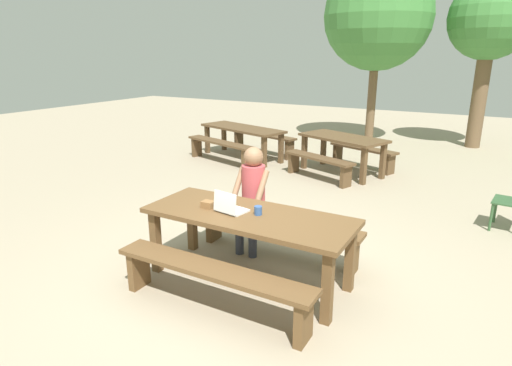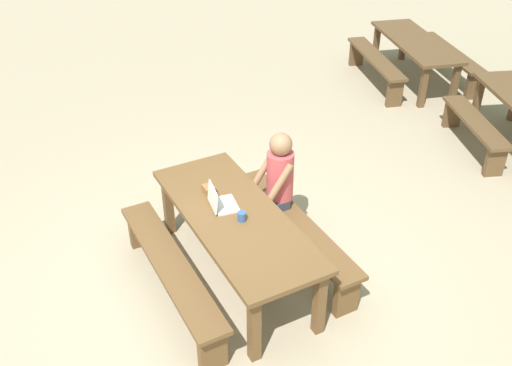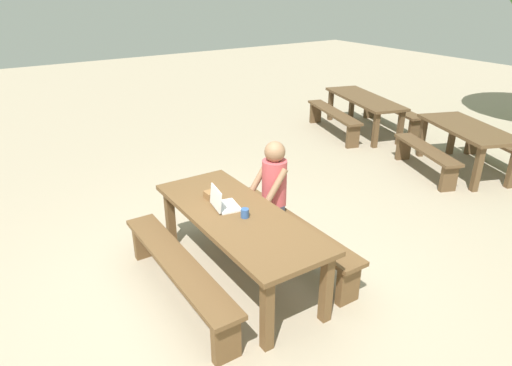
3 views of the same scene
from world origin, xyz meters
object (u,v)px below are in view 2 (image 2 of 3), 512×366
Objects in this scene: picnic_table_front at (235,224)px; laptop at (220,202)px; small_pouch at (209,189)px; person_seated at (277,181)px; picnic_table_rear at (415,46)px; coffee_mug at (242,216)px.

laptop reaches higher than picnic_table_front.
person_seated is at bearing 79.08° from small_pouch.
picnic_table_front is 0.97× the size of picnic_table_rear.
picnic_table_front is at bearing 7.50° from small_pouch.
picnic_table_rear is (-2.92, 4.72, -0.05)m from picnic_table_front.
small_pouch is at bearing -46.28° from picnic_table_rear.
coffee_mug is (0.29, 0.08, -0.01)m from laptop.
coffee_mug is at bearing -55.21° from person_seated.
laptop is 0.25× the size of person_seated.
picnic_table_rear is at bearing 121.77° from picnic_table_front.
coffee_mug is 0.07× the size of person_seated.
person_seated reaches higher than laptop.
picnic_table_front is 6.67× the size of laptop.
person_seated is at bearing 124.79° from coffee_mug.
picnic_table_front is 0.18m from coffee_mug.
picnic_table_front is at bearing -167.77° from coffee_mug.
laptop is 0.15× the size of picnic_table_rear.
laptop reaches higher than small_pouch.
small_pouch is 1.44× the size of coffee_mug.
laptop is 5.52m from picnic_table_rear.
small_pouch is at bearing -172.50° from picnic_table_front.
picnic_table_front reaches higher than picnic_table_rear.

